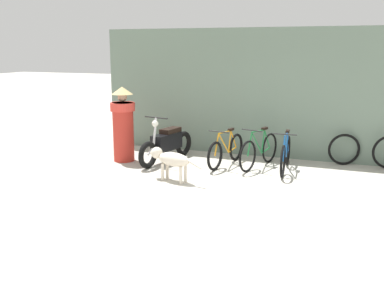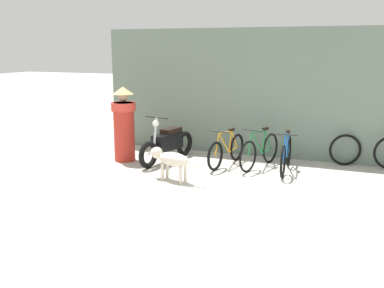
{
  "view_description": "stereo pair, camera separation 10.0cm",
  "coord_description": "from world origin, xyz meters",
  "views": [
    {
      "loc": [
        1.99,
        -6.41,
        2.46
      ],
      "look_at": [
        -0.98,
        1.38,
        0.65
      ],
      "focal_mm": 42.0,
      "sensor_mm": 36.0,
      "label": 1
    },
    {
      "loc": [
        2.08,
        -6.37,
        2.46
      ],
      "look_at": [
        -0.98,
        1.38,
        0.65
      ],
      "focal_mm": 42.0,
      "sensor_mm": 36.0,
      "label": 2
    }
  ],
  "objects": [
    {
      "name": "bicycle_0",
      "position": [
        -0.62,
        2.45,
        0.32
      ],
      "size": [
        0.46,
        1.55,
        0.79
      ],
      "rotation": [
        0.0,
        0.0,
        -1.76
      ],
      "color": "black",
      "rests_on": "ground"
    },
    {
      "name": "spare_tire_left",
      "position": [
        1.7,
        3.36,
        0.34
      ],
      "size": [
        0.66,
        0.26,
        0.67
      ],
      "rotation": [
        0.0,
        0.0,
        0.32
      ],
      "color": "black",
      "rests_on": "ground"
    },
    {
      "name": "ground_plane",
      "position": [
        0.0,
        0.0,
        0.0
      ],
      "size": [
        60.0,
        60.0,
        0.0
      ],
      "primitive_type": "plane",
      "color": "#B7B2A5"
    },
    {
      "name": "stray_dog",
      "position": [
        -1.27,
        1.01,
        0.42
      ],
      "size": [
        1.15,
        0.45,
        0.6
      ],
      "rotation": [
        0.0,
        0.0,
        2.89
      ],
      "color": "beige",
      "rests_on": "ground"
    },
    {
      "name": "bicycle_1",
      "position": [
        0.06,
        2.56,
        0.35
      ],
      "size": [
        0.55,
        1.55,
        0.84
      ],
      "rotation": [
        0.0,
        0.0,
        -1.84
      ],
      "color": "black",
      "rests_on": "ground"
    },
    {
      "name": "shop_wall_back",
      "position": [
        0.0,
        3.61,
        1.44
      ],
      "size": [
        7.96,
        0.2,
        2.88
      ],
      "color": "slate",
      "rests_on": "ground"
    },
    {
      "name": "person_in_robes",
      "position": [
        -2.83,
        2.03,
        0.83
      ],
      "size": [
        0.7,
        0.7,
        1.62
      ],
      "rotation": [
        0.0,
        0.0,
        2.72
      ],
      "color": "#B72D23",
      "rests_on": "ground"
    },
    {
      "name": "motorcycle",
      "position": [
        -1.92,
        2.29,
        0.4
      ],
      "size": [
        0.6,
        1.88,
        1.03
      ],
      "rotation": [
        0.0,
        0.0,
        -1.77
      ],
      "color": "black",
      "rests_on": "ground"
    },
    {
      "name": "bicycle_2",
      "position": [
        0.62,
        2.44,
        0.34
      ],
      "size": [
        0.46,
        1.61,
        0.83
      ],
      "rotation": [
        0.0,
        0.0,
        -1.51
      ],
      "color": "black",
      "rests_on": "ground"
    }
  ]
}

